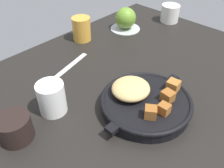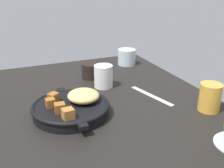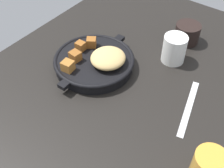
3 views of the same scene
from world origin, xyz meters
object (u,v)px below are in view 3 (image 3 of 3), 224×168
at_px(cast_iron_skillet, 95,61).
at_px(butter_knife, 189,107).
at_px(coffee_mug_dark, 187,33).
at_px(white_creamer_pitcher, 174,49).

bearing_deg(cast_iron_skillet, butter_knife, 94.30).
bearing_deg(coffee_mug_dark, butter_knife, 27.95).
relative_size(cast_iron_skillet, butter_knife, 1.41).
height_order(cast_iron_skillet, butter_knife, cast_iron_skillet).
height_order(butter_knife, coffee_mug_dark, coffee_mug_dark).
xyz_separation_m(butter_knife, white_creamer_pitcher, (-0.14, -0.12, 0.04)).
bearing_deg(butter_knife, cast_iron_skillet, -99.50).
xyz_separation_m(cast_iron_skillet, butter_knife, (-0.02, 0.29, -0.02)).
distance_m(cast_iron_skillet, butter_knife, 0.29).
distance_m(cast_iron_skillet, coffee_mug_dark, 0.31).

